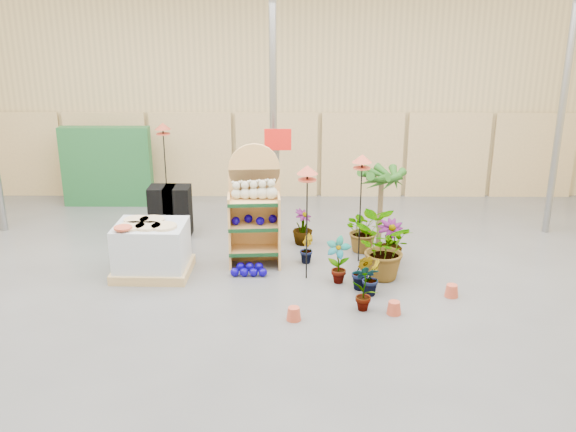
# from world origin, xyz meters

# --- Properties ---
(room) EXTENTS (15.20, 12.10, 4.70)m
(room) POSITION_xyz_m (0.00, 0.91, 2.21)
(room) COLOR #515151
(room) RESTS_ON ground
(display_shelf) EXTENTS (0.93, 0.62, 2.14)m
(display_shelf) POSITION_xyz_m (-0.29, 1.87, 0.98)
(display_shelf) COLOR tan
(display_shelf) RESTS_ON ground
(teddy_bears) EXTENTS (0.80, 0.22, 0.35)m
(teddy_bears) POSITION_xyz_m (-0.25, 1.77, 1.36)
(teddy_bears) COLOR beige
(teddy_bears) RESTS_ON display_shelf
(gazing_balls_shelf) EXTENTS (0.79, 0.27, 0.15)m
(gazing_balls_shelf) POSITION_xyz_m (-0.29, 1.75, 0.84)
(gazing_balls_shelf) COLOR #0A008B
(gazing_balls_shelf) RESTS_ON display_shelf
(gazing_balls_floor) EXTENTS (0.63, 0.39, 0.15)m
(gazing_balls_floor) POSITION_xyz_m (-0.36, 1.35, 0.07)
(gazing_balls_floor) COLOR #0A008B
(gazing_balls_floor) RESTS_ON ground
(pallet_stack) EXTENTS (1.30, 1.09, 0.94)m
(pallet_stack) POSITION_xyz_m (-2.01, 1.34, 0.45)
(pallet_stack) COLOR tan
(pallet_stack) RESTS_ON ground
(charcoal_planters) EXTENTS (0.80, 0.50, 1.00)m
(charcoal_planters) POSITION_xyz_m (-2.04, 3.25, 0.50)
(charcoal_planters) COLOR black
(charcoal_planters) RESTS_ON ground
(trellis_stock) EXTENTS (2.00, 0.30, 1.80)m
(trellis_stock) POSITION_xyz_m (-3.80, 5.20, 0.90)
(trellis_stock) COLOR #1F5C2C
(trellis_stock) RESTS_ON ground
(offer_sign) EXTENTS (0.50, 0.08, 2.20)m
(offer_sign) POSITION_xyz_m (0.10, 2.98, 1.57)
(offer_sign) COLOR gray
(offer_sign) RESTS_ON ground
(bird_table_front) EXTENTS (0.34, 0.34, 1.97)m
(bird_table_front) POSITION_xyz_m (0.61, 1.18, 1.83)
(bird_table_front) COLOR black
(bird_table_front) RESTS_ON ground
(bird_table_right) EXTENTS (0.34, 0.34, 1.97)m
(bird_table_right) POSITION_xyz_m (1.56, 1.93, 1.83)
(bird_table_right) COLOR black
(bird_table_right) RESTS_ON ground
(bird_table_back) EXTENTS (0.34, 0.34, 1.98)m
(bird_table_back) POSITION_xyz_m (-2.39, 4.73, 1.84)
(bird_table_back) COLOR black
(bird_table_back) RESTS_ON ground
(palm) EXTENTS (0.70, 0.70, 1.59)m
(palm) POSITION_xyz_m (2.04, 2.83, 1.35)
(palm) COLOR brown
(palm) RESTS_ON ground
(potted_plant_0) EXTENTS (0.48, 0.39, 0.80)m
(potted_plant_0) POSITION_xyz_m (1.13, 1.01, 0.40)
(potted_plant_0) COLOR #205015
(potted_plant_0) RESTS_ON ground
(potted_plant_1) EXTENTS (0.39, 0.34, 0.61)m
(potted_plant_1) POSITION_xyz_m (1.50, 0.76, 0.31)
(potted_plant_1) COLOR #205015
(potted_plant_1) RESTS_ON ground
(potted_plant_2) EXTENTS (1.23, 1.15, 1.09)m
(potted_plant_2) POSITION_xyz_m (1.85, 1.20, 0.54)
(potted_plant_2) COLOR #205015
(potted_plant_2) RESTS_ON ground
(potted_plant_3) EXTENTS (0.48, 0.48, 0.82)m
(potted_plant_3) POSITION_xyz_m (2.08, 1.77, 0.41)
(potted_plant_3) COLOR #205015
(potted_plant_3) RESTS_ON ground
(potted_plant_4) EXTENTS (0.27, 0.39, 0.74)m
(potted_plant_4) POSITION_xyz_m (2.20, 1.98, 0.37)
(potted_plant_4) COLOR #205015
(potted_plant_4) RESTS_ON ground
(potted_plant_5) EXTENTS (0.24, 0.29, 0.51)m
(potted_plant_5) POSITION_xyz_m (0.62, 1.87, 0.26)
(potted_plant_5) COLOR #205015
(potted_plant_5) RESTS_ON ground
(potted_plant_6) EXTENTS (0.92, 0.85, 0.84)m
(potted_plant_6) POSITION_xyz_m (1.70, 2.44, 0.42)
(potted_plant_6) COLOR #205015
(potted_plant_6) RESTS_ON ground
(potted_plant_8) EXTENTS (0.40, 0.27, 0.76)m
(potted_plant_8) POSITION_xyz_m (1.46, 0.03, 0.38)
(potted_plant_8) COLOR #205015
(potted_plant_8) RESTS_ON ground
(potted_plant_9) EXTENTS (0.39, 0.41, 0.58)m
(potted_plant_9) POSITION_xyz_m (1.63, 0.57, 0.29)
(potted_plant_9) COLOR #205015
(potted_plant_9) RESTS_ON ground
(potted_plant_11) EXTENTS (0.53, 0.53, 0.68)m
(potted_plant_11) POSITION_xyz_m (0.57, 2.78, 0.34)
(potted_plant_11) COLOR #205015
(potted_plant_11) RESTS_ON ground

